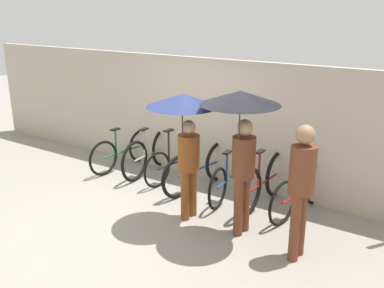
% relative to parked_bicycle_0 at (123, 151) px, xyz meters
% --- Properties ---
extents(ground_plane, '(30.00, 30.00, 0.00)m').
position_rel_parked_bicycle_0_xyz_m(ground_plane, '(1.81, -1.58, -0.36)').
color(ground_plane, gray).
extents(back_wall, '(12.02, 0.12, 2.22)m').
position_rel_parked_bicycle_0_xyz_m(back_wall, '(1.81, 0.49, 0.75)').
color(back_wall, '#B2A893').
rests_on(back_wall, ground).
extents(parked_bicycle_0, '(0.44, 1.68, 1.04)m').
position_rel_parked_bicycle_0_xyz_m(parked_bicycle_0, '(0.00, 0.00, 0.00)').
color(parked_bicycle_0, black).
rests_on(parked_bicycle_0, ground).
extents(parked_bicycle_1, '(0.44, 1.72, 1.05)m').
position_rel_parked_bicycle_0_xyz_m(parked_bicycle_1, '(0.60, 0.08, 0.04)').
color(parked_bicycle_1, black).
rests_on(parked_bicycle_1, ground).
extents(parked_bicycle_2, '(0.44, 1.60, 1.01)m').
position_rel_parked_bicycle_0_xyz_m(parked_bicycle_2, '(1.21, 0.08, -0.00)').
color(parked_bicycle_2, black).
rests_on(parked_bicycle_2, ground).
extents(parked_bicycle_3, '(0.49, 1.80, 0.99)m').
position_rel_parked_bicycle_0_xyz_m(parked_bicycle_3, '(1.81, -0.02, 0.03)').
color(parked_bicycle_3, black).
rests_on(parked_bicycle_3, ground).
extents(parked_bicycle_4, '(0.44, 1.78, 1.01)m').
position_rel_parked_bicycle_0_xyz_m(parked_bicycle_4, '(2.41, 0.01, 0.00)').
color(parked_bicycle_4, black).
rests_on(parked_bicycle_4, ground).
extents(parked_bicycle_5, '(0.44, 1.75, 1.04)m').
position_rel_parked_bicycle_0_xyz_m(parked_bicycle_5, '(3.02, -0.02, 0.04)').
color(parked_bicycle_5, black).
rests_on(parked_bicycle_5, ground).
extents(parked_bicycle_6, '(0.48, 1.68, 1.07)m').
position_rel_parked_bicycle_0_xyz_m(parked_bicycle_6, '(3.63, 0.01, 0.01)').
color(parked_bicycle_6, black).
rests_on(parked_bicycle_6, ground).
extents(pedestrian_leading, '(1.00, 1.00, 1.93)m').
position_rel_parked_bicycle_0_xyz_m(pedestrian_leading, '(2.26, -1.14, 1.17)').
color(pedestrian_leading, brown).
rests_on(pedestrian_leading, ground).
extents(pedestrian_center, '(1.04, 1.04, 2.06)m').
position_rel_parked_bicycle_0_xyz_m(pedestrian_center, '(3.13, -1.11, 1.28)').
color(pedestrian_center, brown).
rests_on(pedestrian_center, ground).
extents(pedestrian_trailing, '(0.32, 0.32, 1.75)m').
position_rel_parked_bicycle_0_xyz_m(pedestrian_trailing, '(4.02, -1.20, 0.67)').
color(pedestrian_trailing, brown).
rests_on(pedestrian_trailing, ground).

